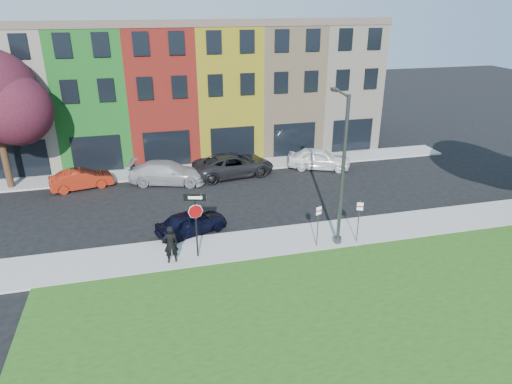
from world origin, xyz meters
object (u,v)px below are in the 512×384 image
object	(u,v)px
stop_sign	(195,213)
man	(171,244)
street_lamp	(341,171)
sedan_near	(191,222)

from	to	relation	value
stop_sign	man	size ratio (longest dim) A/B	1.75
street_lamp	man	bearing A→B (deg)	-174.69
stop_sign	man	distance (m)	1.90
stop_sign	man	xyz separation A→B (m)	(-1.27, -0.19, -1.40)
sedan_near	street_lamp	bearing A→B (deg)	-133.46
stop_sign	man	world-z (taller)	stop_sign
man	sedan_near	xyz separation A→B (m)	(1.29, 2.89, -0.41)
stop_sign	sedan_near	distance (m)	3.25
man	street_lamp	xyz separation A→B (m)	(8.50, 0.03, 2.91)
man	sedan_near	size ratio (longest dim) A/B	0.45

